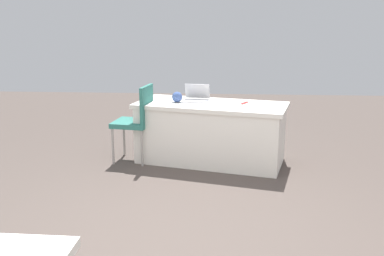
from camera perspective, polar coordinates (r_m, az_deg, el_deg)
name	(u,v)px	position (r m, az deg, el deg)	size (l,w,h in m)	color
ground_plane	(181,242)	(3.66, -1.45, -14.72)	(14.40, 14.40, 0.00)	#4C423D
table_foreground	(211,132)	(5.48, 2.47, -0.58)	(1.98, 1.22, 0.75)	silver
chair_near_front	(137,118)	(5.48, -7.16, 1.31)	(0.50, 0.50, 0.97)	#9E9993
laptop_silver	(196,98)	(5.54, 0.57, 3.96)	(0.35, 0.33, 0.21)	silver
yarn_ball	(177,97)	(5.46, -1.96, 4.07)	(0.13, 0.13, 0.13)	#3F5999
scissors_red	(245,103)	(5.43, 6.87, 3.27)	(0.18, 0.04, 0.01)	red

